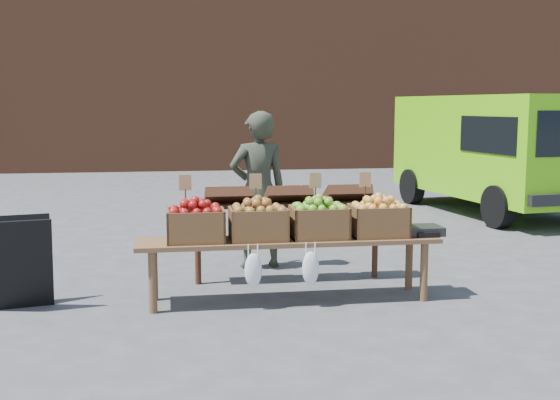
{
  "coord_description": "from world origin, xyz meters",
  "views": [
    {
      "loc": [
        -0.88,
        -5.85,
        1.75
      ],
      "look_at": [
        0.15,
        0.73,
        0.85
      ],
      "focal_mm": 45.0,
      "sensor_mm": 36.0,
      "label": 1
    }
  ],
  "objects": [
    {
      "name": "display_bench",
      "position": [
        0.15,
        0.23,
        0.28
      ],
      "size": [
        2.7,
        0.56,
        0.57
      ],
      "primitive_type": null,
      "color": "brown",
      "rests_on": "ground"
    },
    {
      "name": "chalkboard_sign",
      "position": [
        -2.18,
        0.37,
        0.4
      ],
      "size": [
        0.58,
        0.4,
        0.81
      ],
      "primitive_type": null,
      "rotation": [
        0.0,
        0.0,
        0.21
      ],
      "color": "black",
      "rests_on": "ground"
    },
    {
      "name": "weighing_scale",
      "position": [
        1.4,
        0.23,
        0.61
      ],
      "size": [
        0.34,
        0.3,
        0.08
      ],
      "primitive_type": "cube",
      "color": "black",
      "rests_on": "display_bench"
    },
    {
      "name": "back_table",
      "position": [
        0.27,
        0.95,
        0.52
      ],
      "size": [
        2.1,
        0.44,
        1.04
      ],
      "primitive_type": null,
      "color": "#3F2113",
      "rests_on": "ground"
    },
    {
      "name": "crate_green_apples",
      "position": [
        0.98,
        0.23,
        0.71
      ],
      "size": [
        0.5,
        0.4,
        0.28
      ],
      "primitive_type": null,
      "color": "gold",
      "rests_on": "display_bench"
    },
    {
      "name": "crate_red_apples",
      "position": [
        0.43,
        0.23,
        0.71
      ],
      "size": [
        0.5,
        0.4,
        0.28
      ],
      "primitive_type": null,
      "color": "#428A14",
      "rests_on": "display_bench"
    },
    {
      "name": "delivery_van",
      "position": [
        4.4,
        4.9,
        0.95
      ],
      "size": [
        2.5,
        4.47,
        1.9
      ],
      "primitive_type": null,
      "rotation": [
        0.0,
        0.0,
        0.13
      ],
      "color": "#66D30E",
      "rests_on": "ground"
    },
    {
      "name": "crate_russet_pears",
      "position": [
        -0.12,
        0.23,
        0.71
      ],
      "size": [
        0.5,
        0.4,
        0.28
      ],
      "primitive_type": null,
      "color": "#A0662F",
      "rests_on": "display_bench"
    },
    {
      "name": "crate_golden_apples",
      "position": [
        -0.67,
        0.23,
        0.71
      ],
      "size": [
        0.5,
        0.4,
        0.28
      ],
      "primitive_type": null,
      "color": "maroon",
      "rests_on": "display_bench"
    },
    {
      "name": "ground",
      "position": [
        0.0,
        0.0,
        0.0
      ],
      "size": [
        80.0,
        80.0,
        0.0
      ],
      "primitive_type": "plane",
      "color": "#48484A"
    },
    {
      "name": "vendor",
      "position": [
        0.05,
        1.58,
        0.85
      ],
      "size": [
        0.66,
        0.47,
        1.69
      ],
      "primitive_type": "imported",
      "rotation": [
        0.0,
        0.0,
        3.26
      ],
      "color": "#303628",
      "rests_on": "ground"
    }
  ]
}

